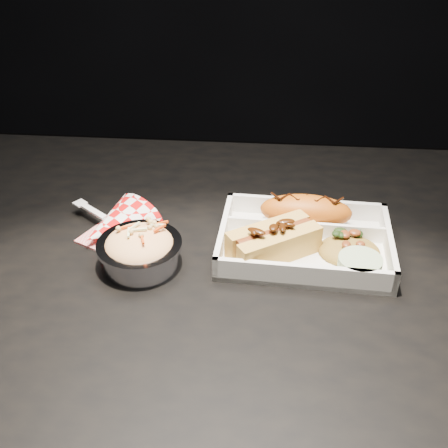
{
  "coord_description": "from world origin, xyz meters",
  "views": [
    {
      "loc": [
        0.05,
        -0.65,
        1.25
      ],
      "look_at": [
        -0.0,
        0.01,
        0.81
      ],
      "focal_mm": 45.0,
      "sensor_mm": 36.0,
      "label": 1
    }
  ],
  "objects_px": {
    "dining_table": "(225,307)",
    "food_tray": "(304,244)",
    "fried_pastry": "(306,211)",
    "hotdog": "(274,239)",
    "foil_coleslaw_cup": "(140,249)",
    "napkin_fork": "(115,226)"
  },
  "relations": [
    {
      "from": "napkin_fork",
      "to": "food_tray",
      "type": "bearing_deg",
      "value": 34.71
    },
    {
      "from": "hotdog",
      "to": "napkin_fork",
      "type": "xyz_separation_m",
      "value": [
        -0.24,
        0.04,
        -0.02
      ]
    },
    {
      "from": "dining_table",
      "to": "napkin_fork",
      "type": "height_order",
      "value": "napkin_fork"
    },
    {
      "from": "food_tray",
      "to": "foil_coleslaw_cup",
      "type": "distance_m",
      "value": 0.24
    },
    {
      "from": "food_tray",
      "to": "napkin_fork",
      "type": "xyz_separation_m",
      "value": [
        -0.29,
        0.01,
        0.01
      ]
    },
    {
      "from": "food_tray",
      "to": "fried_pastry",
      "type": "distance_m",
      "value": 0.06
    },
    {
      "from": "food_tray",
      "to": "fried_pastry",
      "type": "height_order",
      "value": "fried_pastry"
    },
    {
      "from": "food_tray",
      "to": "napkin_fork",
      "type": "bearing_deg",
      "value": 179.92
    },
    {
      "from": "foil_coleslaw_cup",
      "to": "dining_table",
      "type": "bearing_deg",
      "value": 9.67
    },
    {
      "from": "food_tray",
      "to": "hotdog",
      "type": "height_order",
      "value": "hotdog"
    },
    {
      "from": "dining_table",
      "to": "fried_pastry",
      "type": "distance_m",
      "value": 0.19
    },
    {
      "from": "fried_pastry",
      "to": "foil_coleslaw_cup",
      "type": "bearing_deg",
      "value": -154.58
    },
    {
      "from": "food_tray",
      "to": "hotdog",
      "type": "distance_m",
      "value": 0.06
    },
    {
      "from": "foil_coleslaw_cup",
      "to": "napkin_fork",
      "type": "bearing_deg",
      "value": 126.89
    },
    {
      "from": "food_tray",
      "to": "foil_coleslaw_cup",
      "type": "relative_size",
      "value": 2.14
    },
    {
      "from": "dining_table",
      "to": "napkin_fork",
      "type": "bearing_deg",
      "value": 163.34
    },
    {
      "from": "napkin_fork",
      "to": "hotdog",
      "type": "bearing_deg",
      "value": 28.45
    },
    {
      "from": "dining_table",
      "to": "food_tray",
      "type": "distance_m",
      "value": 0.16
    },
    {
      "from": "dining_table",
      "to": "fried_pastry",
      "type": "xyz_separation_m",
      "value": [
        0.12,
        0.09,
        0.12
      ]
    },
    {
      "from": "food_tray",
      "to": "hotdog",
      "type": "bearing_deg",
      "value": -149.23
    },
    {
      "from": "dining_table",
      "to": "fried_pastry",
      "type": "relative_size",
      "value": 8.45
    },
    {
      "from": "food_tray",
      "to": "foil_coleslaw_cup",
      "type": "bearing_deg",
      "value": -163.3
    }
  ]
}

